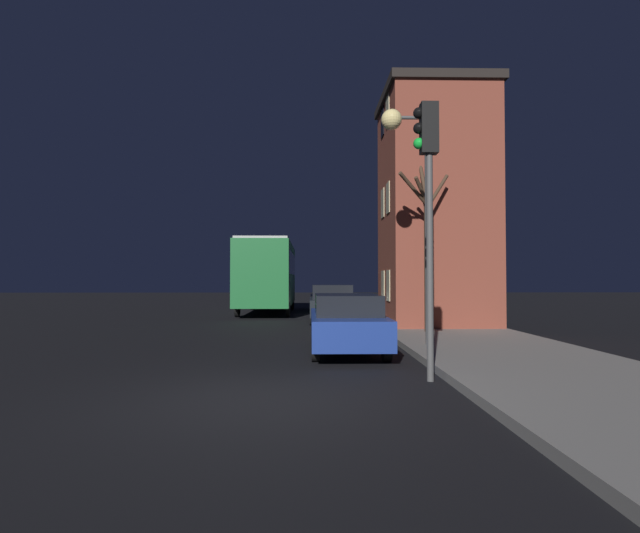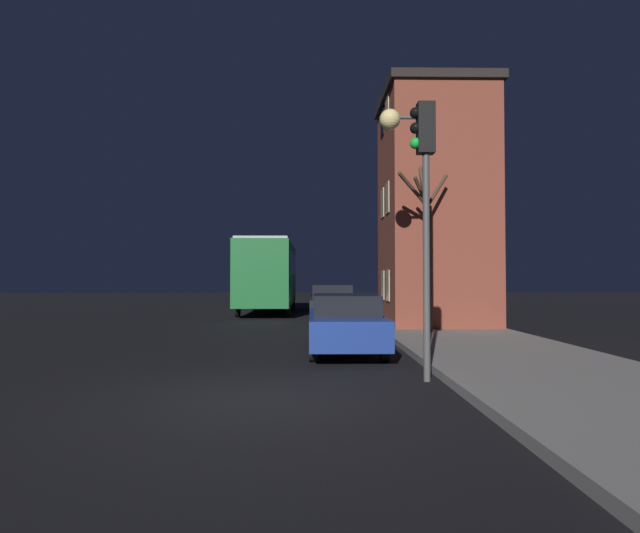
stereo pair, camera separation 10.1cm
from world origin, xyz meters
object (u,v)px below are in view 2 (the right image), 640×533
Objects in this scene: traffic_light at (424,182)px; car_far_lane at (327,298)px; car_mid_lane at (332,303)px; bus at (269,271)px; car_near_lane at (344,322)px; bare_tree at (427,249)px; streetlamp at (406,166)px.

traffic_light is 1.10× the size of car_far_lane.
traffic_light reaches higher than car_mid_lane.
bus is at bearing -143.41° from car_far_lane.
car_near_lane is at bearing -90.01° from car_mid_lane.
car_near_lane is 1.22× the size of car_mid_lane.
traffic_light is 4.66m from car_near_lane.
car_far_lane is (-2.72, 13.39, -2.02)m from bare_tree.
bare_tree is at bearing -61.14° from car_mid_lane.
bare_tree reaches higher than traffic_light.
car_mid_lane is at bearing 118.86° from bare_tree.
car_near_lane is at bearing -130.90° from bare_tree.
bare_tree is 0.59× the size of bus.
bare_tree is at bearing 49.10° from car_near_lane.
streetlamp is at bearing 5.49° from car_near_lane.
bare_tree is 1.14× the size of car_near_lane.
streetlamp reaches higher than traffic_light.
traffic_light is 20.39m from car_far_lane.
bare_tree is 12.52m from bus.
car_mid_lane is at bearing 95.68° from traffic_light.
car_far_lane is at bearing 89.66° from car_mid_lane.
car_near_lane is at bearing -174.51° from streetlamp.
traffic_light is (-0.38, -3.73, -1.15)m from streetlamp.
car_near_lane is 8.23m from car_mid_lane.
car_far_lane is at bearing 93.19° from traffic_light.
bare_tree is at bearing 76.74° from traffic_light.
traffic_light reaches higher than bus.
bus reaches higher than car_mid_lane.
bare_tree is 13.81m from car_far_lane.
car_mid_lane is at bearing -62.65° from bus.
car_near_lane is 16.59m from car_far_lane.
car_near_lane is (-1.56, -0.15, -3.89)m from streetlamp.
bus is 1.93× the size of car_near_lane.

